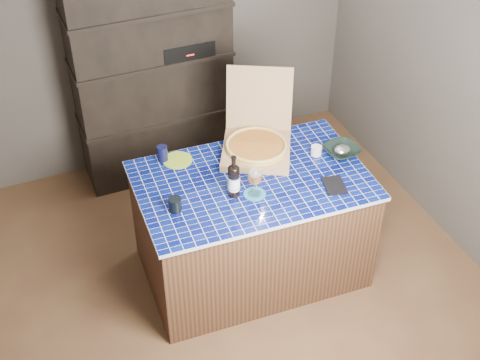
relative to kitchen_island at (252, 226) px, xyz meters
name	(u,v)px	position (x,y,z in m)	size (l,w,h in m)	color
room	(225,142)	(-0.23, -0.12, 0.84)	(3.50, 3.50, 3.50)	brown
shelving_unit	(153,73)	(-0.23, 1.40, 0.50)	(1.20, 0.41, 1.80)	black
kitchen_island	(252,226)	(0.00, 0.00, 0.00)	(1.52, 1.01, 0.81)	#4F351F
pizza_box	(257,143)	(0.15, 0.27, 0.48)	(0.65, 0.69, 0.49)	tan
mead_bottle	(234,180)	(-0.17, -0.10, 0.52)	(0.08, 0.08, 0.30)	black
teal_trivet	(255,194)	(-0.05, -0.15, 0.41)	(0.14, 0.14, 0.01)	#196C87
wine_glass	(255,176)	(-0.05, -0.15, 0.55)	(0.09, 0.09, 0.21)	white
tumbler	(175,204)	(-0.55, -0.10, 0.45)	(0.08, 0.08, 0.09)	black
dvd_case	(334,185)	(0.45, -0.27, 0.41)	(0.13, 0.18, 0.01)	black
bowl	(342,151)	(0.66, 0.01, 0.43)	(0.23, 0.23, 0.06)	black
foil_contents	(342,150)	(0.66, 0.01, 0.45)	(0.12, 0.10, 0.05)	silver
white_jar	(316,151)	(0.50, 0.08, 0.44)	(0.07, 0.07, 0.06)	silver
navy_cup	(162,154)	(-0.47, 0.41, 0.46)	(0.07, 0.07, 0.11)	black
green_trivet	(178,160)	(-0.38, 0.37, 0.41)	(0.20, 0.20, 0.01)	#83A423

